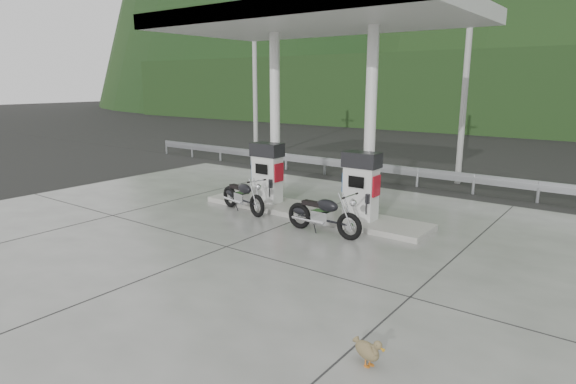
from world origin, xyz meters
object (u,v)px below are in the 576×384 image
Objects in this scene: gas_pump_right at (361,186)px; motorcycle_left at (243,196)px; gas_pump_left at (267,173)px; duck at (367,351)px; motorcycle_right at (323,215)px.

gas_pump_right is 3.55m from motorcycle_left.
gas_pump_right is at bearing 30.32° from motorcycle_left.
gas_pump_left reaches higher than duck.
gas_pump_left and gas_pump_right have the same top height.
motorcycle_right is (-0.33, -1.32, -0.56)m from gas_pump_right.
gas_pump_right is at bearing 78.67° from motorcycle_right.
motorcycle_left is 3.67× the size of duck.
motorcycle_left is at bearing 166.96° from duck.
motorcycle_left is 0.95× the size of motorcycle_right.
duck is at bearing -49.07° from motorcycle_right.
motorcycle_right is at bearing 151.81° from duck.
gas_pump_left is at bearing 180.00° from gas_pump_right.
gas_pump_right is 0.87× the size of motorcycle_right.
duck is (6.44, -5.82, -0.86)m from gas_pump_left.
motorcycle_right is at bearing 7.63° from motorcycle_left.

